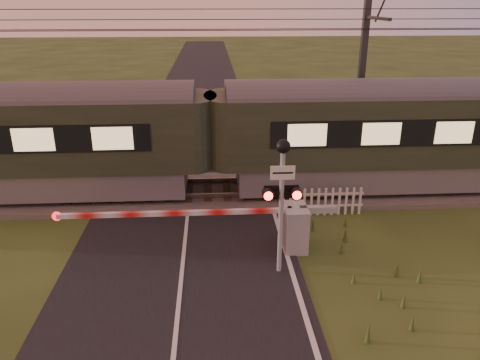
{
  "coord_description": "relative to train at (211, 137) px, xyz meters",
  "views": [
    {
      "loc": [
        0.83,
        -8.61,
        6.39
      ],
      "look_at": [
        1.56,
        3.2,
        1.79
      ],
      "focal_mm": 35.0,
      "sensor_mm": 36.0,
      "label": 1
    }
  ],
  "objects": [
    {
      "name": "picket_fence",
      "position": [
        3.42,
        -1.89,
        -1.63
      ],
      "size": [
        2.66,
        0.08,
        0.91
      ],
      "color": "silver",
      "rests_on": "ground"
    },
    {
      "name": "crossing_signal",
      "position": [
        1.64,
        -5.06,
        0.27
      ],
      "size": [
        0.88,
        0.36,
        3.44
      ],
      "color": "gray",
      "rests_on": "ground"
    },
    {
      "name": "overhead_wires",
      "position": [
        -0.8,
        0.0,
        3.63
      ],
      "size": [
        120.0,
        0.62,
        0.62
      ],
      "color": "black",
      "rests_on": "ground"
    },
    {
      "name": "boom_gate",
      "position": [
        1.88,
        -3.9,
        -1.4
      ],
      "size": [
        7.48,
        0.95,
        1.26
      ],
      "color": "gray",
      "rests_on": "ground"
    },
    {
      "name": "catenary_mast",
      "position": [
        5.66,
        2.23,
        1.66
      ],
      "size": [
        0.23,
        2.46,
        7.23
      ],
      "color": "#2D2D30",
      "rests_on": "ground"
    },
    {
      "name": "train",
      "position": [
        0.0,
        0.0,
        0.0
      ],
      "size": [
        38.84,
        2.68,
        3.61
      ],
      "color": "slate",
      "rests_on": "ground"
    },
    {
      "name": "track_bed",
      "position": [
        -0.8,
        0.0,
        -2.03
      ],
      "size": [
        140.0,
        3.4,
        0.39
      ],
      "color": "#47423D",
      "rests_on": "ground"
    },
    {
      "name": "ground",
      "position": [
        -0.8,
        -6.5,
        -2.09
      ],
      "size": [
        160.0,
        160.0,
        0.0
      ],
      "primitive_type": "plane",
      "color": "#2D3F18",
      "rests_on": "ground"
    },
    {
      "name": "road",
      "position": [
        -0.78,
        -6.73,
        -2.08
      ],
      "size": [
        6.0,
        140.0,
        0.03
      ],
      "color": "black",
      "rests_on": "ground"
    }
  ]
}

